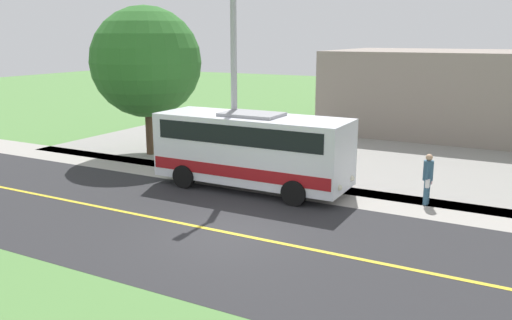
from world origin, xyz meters
TOP-DOWN VIEW (x-y plane):
  - ground_plane at (0.00, 0.00)m, footprint 120.00×120.00m
  - road_surface at (0.00, 0.00)m, footprint 8.00×100.00m
  - sidewalk at (-5.20, 0.00)m, footprint 2.40×100.00m
  - parking_lot_surface at (-12.40, 3.00)m, footprint 14.00×36.00m
  - road_centre_line at (0.00, 0.00)m, footprint 0.16×100.00m
  - shuttle_bus_front at (-4.52, -1.73)m, footprint 2.70×7.57m
  - pedestrian_with_bags at (-5.62, 4.58)m, footprint 0.72×0.34m
  - street_light_pole at (-4.87, -2.78)m, footprint 1.97×0.24m
  - tree_curbside at (-7.40, -9.05)m, footprint 5.27×5.27m
  - commercial_building at (-21.40, 5.11)m, footprint 10.00×18.11m

SIDE VIEW (x-z plane):
  - ground_plane at x=0.00m, z-range 0.00..0.00m
  - sidewalk at x=-5.20m, z-range 0.00..0.01m
  - parking_lot_surface at x=-12.40m, z-range 0.00..0.01m
  - road_surface at x=0.00m, z-range 0.00..0.01m
  - road_centre_line at x=0.00m, z-range 0.01..0.01m
  - pedestrian_with_bags at x=-5.62m, z-range 0.07..1.86m
  - shuttle_bus_front at x=-4.52m, z-range 0.15..3.07m
  - commercial_building at x=-21.40m, z-range 0.00..4.86m
  - street_light_pole at x=-4.87m, z-range 0.40..7.93m
  - tree_curbside at x=-7.40m, z-range 0.93..8.07m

